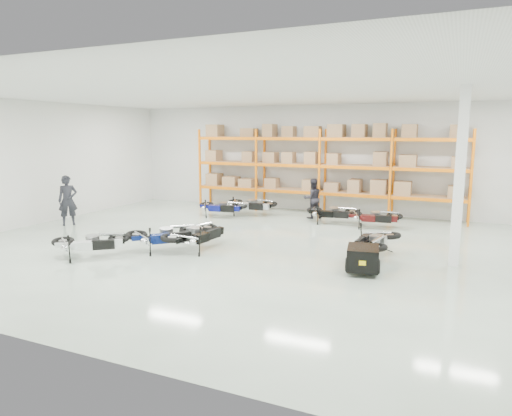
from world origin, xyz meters
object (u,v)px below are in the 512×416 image
at_px(moto_silver_left, 90,238).
at_px(moto_black_far_left, 197,230).
at_px(moto_back_a, 221,204).
at_px(moto_back_d, 374,214).
at_px(person_left, 68,200).
at_px(moto_back_b, 250,201).
at_px(moto_back_c, 333,209).
at_px(person_back, 312,199).
at_px(moto_touring_right, 375,237).
at_px(trailer, 363,258).
at_px(moto_blue_centre, 165,231).

xyz_separation_m(moto_silver_left, moto_black_far_left, (2.21, 1.87, 0.05)).
relative_size(moto_silver_left, moto_back_a, 1.01).
bearing_deg(moto_back_d, person_left, 105.08).
bearing_deg(moto_back_a, moto_back_b, -54.86).
relative_size(moto_back_c, person_left, 0.94).
relative_size(moto_silver_left, moto_back_d, 1.04).
bearing_deg(moto_back_c, moto_back_d, -105.03).
bearing_deg(moto_silver_left, person_back, -64.34).
xyz_separation_m(moto_back_c, person_back, (-0.99, 0.65, 0.26)).
bearing_deg(moto_touring_right, moto_back_d, 105.33).
bearing_deg(person_back, moto_back_a, -18.59).
distance_m(moto_silver_left, moto_back_c, 8.74).
bearing_deg(trailer, moto_black_far_left, 166.67).
bearing_deg(moto_black_far_left, moto_back_d, -120.70).
relative_size(moto_back_a, person_left, 0.95).
distance_m(moto_blue_centre, moto_silver_left, 2.03).
xyz_separation_m(moto_blue_centre, moto_touring_right, (5.63, 1.72, -0.00)).
bearing_deg(person_back, moto_back_d, 123.15).
distance_m(moto_silver_left, moto_black_far_left, 2.90).
relative_size(moto_back_b, person_back, 1.17).
bearing_deg(moto_blue_centre, moto_back_d, -87.90).
bearing_deg(moto_touring_right, trailer, -84.57).
bearing_deg(trailer, person_left, 162.54).
bearing_deg(moto_silver_left, moto_back_c, -72.04).
bearing_deg(moto_touring_right, person_back, 129.49).
bearing_deg(moto_silver_left, moto_back_a, -42.07).
bearing_deg(moto_touring_right, moto_black_far_left, -159.34).
bearing_deg(person_left, moto_touring_right, -48.61).
relative_size(moto_silver_left, moto_back_c, 1.02).
distance_m(moto_silver_left, person_left, 5.01).
xyz_separation_m(moto_blue_centre, moto_back_d, (4.95, 5.64, -0.06)).
height_order(moto_silver_left, person_left, person_left).
bearing_deg(moto_back_c, moto_blue_centre, 142.45).
distance_m(moto_blue_centre, moto_touring_right, 5.89).
height_order(moto_silver_left, trailer, moto_silver_left).
relative_size(moto_touring_right, moto_back_b, 1.00).
distance_m(trailer, moto_back_b, 8.32).
height_order(moto_touring_right, moto_back_d, moto_touring_right).
height_order(moto_back_a, moto_back_b, moto_back_b).
height_order(moto_silver_left, moto_back_d, moto_silver_left).
distance_m(trailer, person_back, 7.16).
bearing_deg(moto_blue_centre, moto_silver_left, 89.63).
bearing_deg(moto_back_b, person_back, -83.79).
height_order(person_left, person_back, person_left).
bearing_deg(person_left, person_back, -17.01).
bearing_deg(moto_blue_centre, person_left, 26.96).
height_order(trailer, moto_back_d, moto_back_d).
height_order(moto_black_far_left, moto_back_c, moto_black_far_left).
bearing_deg(moto_touring_right, moto_back_b, 148.03).
bearing_deg(moto_black_far_left, trailer, -175.77).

